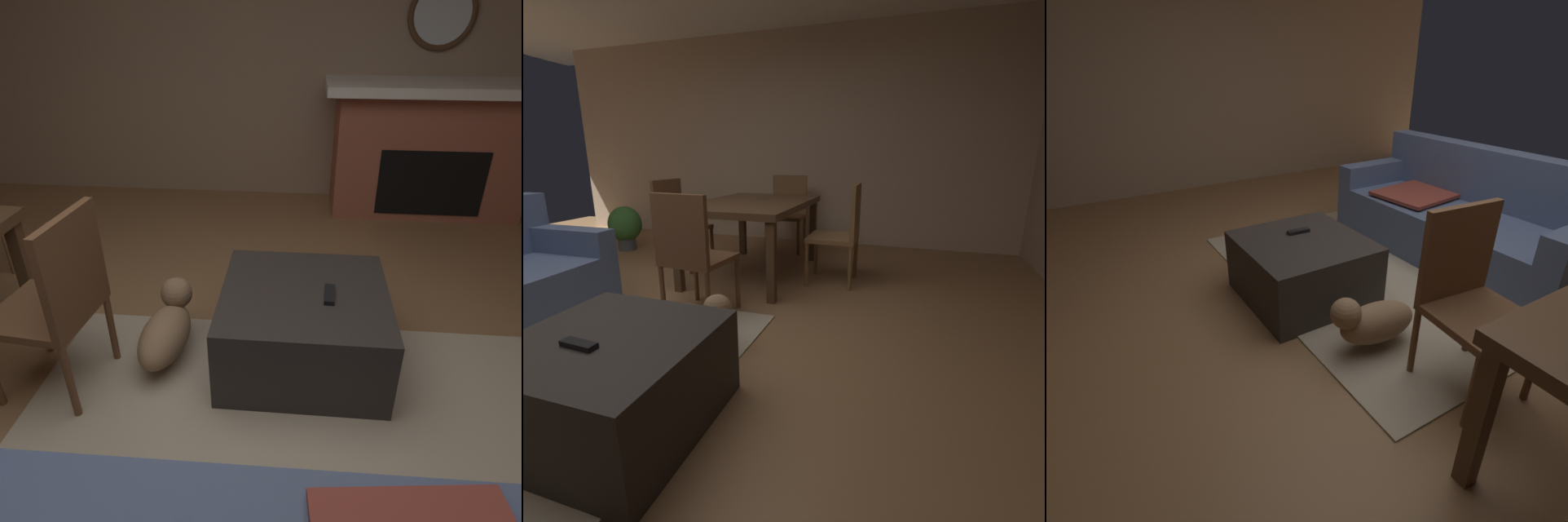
{
  "view_description": "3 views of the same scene",
  "coord_description": "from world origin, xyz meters",
  "views": [
    {
      "loc": [
        -0.38,
        1.36,
        1.69
      ],
      "look_at": [
        -0.21,
        -0.49,
        0.65
      ],
      "focal_mm": 31.7,
      "sensor_mm": 36.0,
      "label": 1
    },
    {
      "loc": [
        -1.57,
        -1.74,
        1.18
      ],
      "look_at": [
        0.33,
        -1.12,
        0.61
      ],
      "focal_mm": 25.78,
      "sensor_mm": 36.0,
      "label": 2
    },
    {
      "loc": [
        1.73,
        -1.84,
        1.54
      ],
      "look_at": [
        0.48,
        -1.09,
        0.8
      ],
      "focal_mm": 27.63,
      "sensor_mm": 36.0,
      "label": 3
    }
  ],
  "objects": [
    {
      "name": "dining_table",
      "position": [
        1.83,
        -0.31,
        0.66
      ],
      "size": [
        1.49,
        1.0,
        0.74
      ],
      "color": "#513823",
      "rests_on": "ground"
    },
    {
      "name": "tv_remote",
      "position": [
        -0.54,
        -0.54,
        0.45
      ],
      "size": [
        0.06,
        0.16,
        0.02
      ],
      "primitive_type": "cube",
      "rotation": [
        0.0,
        0.0,
        -0.06
      ],
      "color": "black",
      "rests_on": "ottoman_coffee_table"
    },
    {
      "name": "floor",
      "position": [
        0.0,
        0.0,
        0.0
      ],
      "size": [
        8.54,
        8.54,
        0.0
      ],
      "primitive_type": "plane",
      "color": "olive"
    },
    {
      "name": "dining_chair_east",
      "position": [
        2.97,
        -0.3,
        0.52
      ],
      "size": [
        0.47,
        0.47,
        0.93
      ],
      "color": "brown",
      "rests_on": "ground"
    },
    {
      "name": "dining_chair_west",
      "position": [
        0.7,
        -0.3,
        0.52
      ],
      "size": [
        0.48,
        0.48,
        0.93
      ],
      "color": "brown",
      "rests_on": "ground"
    },
    {
      "name": "dining_chair_south",
      "position": [
        1.84,
        -1.2,
        0.52
      ],
      "size": [
        0.45,
        0.45,
        0.93
      ],
      "color": "brown",
      "rests_on": "ground"
    },
    {
      "name": "dining_chair_north",
      "position": [
        1.84,
        0.58,
        0.52
      ],
      "size": [
        0.47,
        0.47,
        0.93
      ],
      "color": "brown",
      "rests_on": "ground"
    },
    {
      "name": "small_dog",
      "position": [
        0.29,
        -0.54,
        0.19
      ],
      "size": [
        0.27,
        0.56,
        0.33
      ],
      "color": "#8C6B4C",
      "rests_on": "ground"
    },
    {
      "name": "wall_right_window_side",
      "position": [
        3.56,
        0.0,
        1.36
      ],
      "size": [
        0.12,
        6.7,
        2.72
      ],
      "primitive_type": "cube",
      "color": "#C4AA91",
      "rests_on": "ground"
    },
    {
      "name": "potted_plant",
      "position": [
        2.25,
        1.64,
        0.31
      ],
      "size": [
        0.4,
        0.4,
        0.56
      ],
      "color": "#474C51",
      "rests_on": "ground"
    },
    {
      "name": "ottoman_coffee_table",
      "position": [
        -0.42,
        -0.58,
        0.22
      ],
      "size": [
        0.84,
        0.81,
        0.44
      ],
      "primitive_type": "cube",
      "color": "#2D2826",
      "rests_on": "ground"
    }
  ]
}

